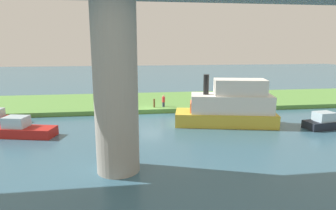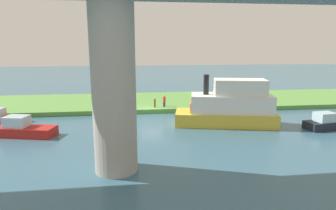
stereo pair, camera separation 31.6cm
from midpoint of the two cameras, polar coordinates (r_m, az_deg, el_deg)
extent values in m
plane|color=#386075|center=(32.96, -3.64, -1.73)|extent=(160.00, 160.00, 0.00)
cube|color=#5B9342|center=(38.77, -4.33, 0.65)|extent=(80.00, 12.00, 0.50)
cylinder|color=#9E998E|center=(17.36, -10.69, 3.25)|extent=(2.59, 2.59, 10.26)
cylinder|color=#2D334C|center=(34.29, -1.15, 0.14)|extent=(0.29, 0.29, 0.55)
cylinder|color=red|center=(34.18, -1.15, 1.08)|extent=(0.50, 0.50, 0.60)
sphere|color=tan|center=(34.11, -1.15, 1.77)|extent=(0.24, 0.24, 0.24)
cylinder|color=brown|center=(33.90, -2.98, 0.37)|extent=(0.20, 0.20, 1.00)
cube|color=gold|center=(28.84, 10.75, -2.56)|extent=(9.99, 5.14, 1.27)
cube|color=white|center=(28.58, 11.92, 0.31)|extent=(8.06, 4.42, 1.69)
cube|color=white|center=(28.43, 13.54, 3.43)|extent=(5.17, 3.38, 1.48)
cylinder|color=black|center=(28.07, 7.13, 3.99)|extent=(0.53, 0.53, 1.91)
cube|color=#D84C2D|center=(28.41, 5.74, -0.33)|extent=(2.06, 2.22, 0.95)
cube|color=red|center=(27.71, -26.47, -4.69)|extent=(5.40, 2.97, 0.80)
cube|color=silver|center=(27.87, -27.82, -2.92)|extent=(2.13, 1.85, 0.91)
cube|color=#1E232D|center=(31.05, 28.63, -3.31)|extent=(4.84, 2.19, 0.73)
cube|color=silver|center=(30.46, 27.91, -1.99)|extent=(1.82, 1.51, 0.83)
cube|color=red|center=(33.21, -30.09, -2.59)|extent=(4.66, 2.17, 0.70)
camera|label=1|loc=(0.16, -90.33, -0.07)|focal=31.23mm
camera|label=2|loc=(0.16, 89.67, 0.07)|focal=31.23mm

